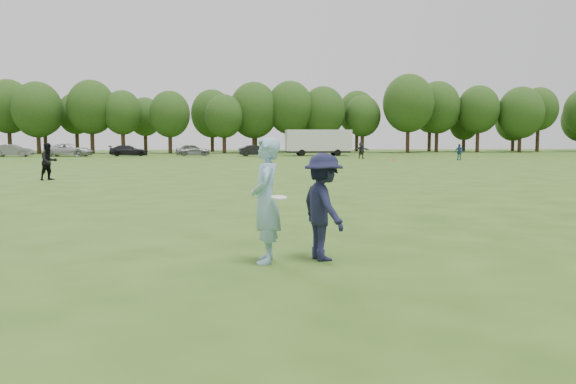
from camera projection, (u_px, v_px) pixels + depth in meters
name	position (u px, v px, depth m)	size (l,w,h in m)	color
ground	(343.00, 264.00, 9.43)	(200.00, 200.00, 0.00)	#2D4C15
thrower	(266.00, 200.00, 9.46)	(0.77, 0.51, 2.12)	#84B2CD
defender	(323.00, 207.00, 9.68)	(1.20, 0.69, 1.86)	#171933
player_far_a	(49.00, 162.00, 28.42)	(0.92, 0.71, 1.89)	black
player_far_b	(459.00, 152.00, 54.84)	(0.94, 0.39, 1.60)	navy
player_far_d	(361.00, 150.00, 58.94)	(1.65, 0.53, 1.78)	#292929
car_b	(13.00, 151.00, 65.44)	(1.53, 4.39, 1.45)	slate
car_c	(69.00, 150.00, 66.58)	(2.52, 5.46, 1.52)	#B3B4B8
car_d	(128.00, 151.00, 67.88)	(1.85, 4.55, 1.32)	black
car_e	(193.00, 150.00, 68.54)	(1.69, 4.21, 1.43)	slate
car_f	(256.00, 151.00, 67.50)	(1.41, 4.06, 1.34)	black
field_cone	(394.00, 160.00, 52.65)	(0.28, 0.28, 0.30)	#FF490D
disc_in_play	(279.00, 198.00, 9.21)	(0.32, 0.32, 0.07)	white
cargo_trailer	(318.00, 141.00, 69.19)	(9.00, 2.75, 3.20)	silver
treeline	(253.00, 111.00, 85.19)	(130.35, 18.39, 11.74)	#332114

